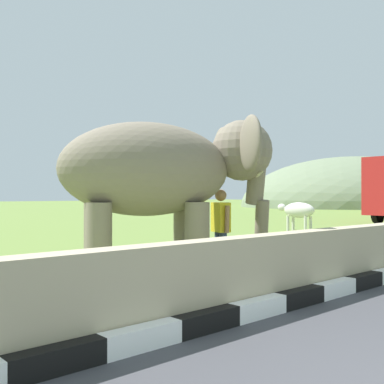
# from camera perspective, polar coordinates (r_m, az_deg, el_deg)

# --- Properties ---
(striped_curb) EXTENTS (16.20, 0.20, 0.24)m
(striped_curb) POSITION_cam_1_polar(r_m,az_deg,el_deg) (5.09, -2.02, -16.67)
(striped_curb) COLOR white
(striped_curb) RESTS_ON ground_plane
(barrier_parapet) EXTENTS (28.00, 0.36, 1.00)m
(barrier_parapet) POSITION_cam_1_polar(r_m,az_deg,el_deg) (6.89, 11.64, -9.10)
(barrier_parapet) COLOR tan
(barrier_parapet) RESTS_ON ground_plane
(elephant) EXTENTS (3.99, 3.36, 2.98)m
(elephant) POSITION_cam_1_polar(r_m,az_deg,el_deg) (8.43, -3.38, 2.44)
(elephant) COLOR #786D5C
(elephant) RESTS_ON ground_plane
(person_handler) EXTENTS (0.35, 0.62, 1.66)m
(person_handler) POSITION_cam_1_polar(r_m,az_deg,el_deg) (9.09, 3.58, -4.29)
(person_handler) COLOR navy
(person_handler) RESTS_ON ground_plane
(cow_near) EXTENTS (0.65, 1.89, 1.23)m
(cow_near) POSITION_cam_1_polar(r_m,az_deg,el_deg) (20.14, 13.01, -2.28)
(cow_near) COLOR beige
(cow_near) RESTS_ON ground_plane
(hill_east) EXTENTS (34.65, 27.72, 13.40)m
(hill_east) POSITION_cam_1_polar(r_m,az_deg,el_deg) (66.53, 19.53, -1.67)
(hill_east) COLOR slate
(hill_east) RESTS_ON ground_plane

